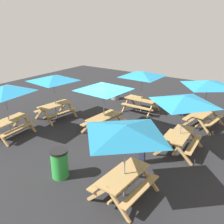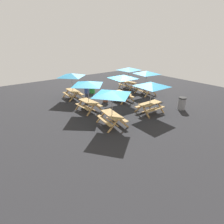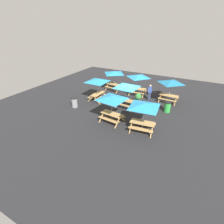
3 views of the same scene
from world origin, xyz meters
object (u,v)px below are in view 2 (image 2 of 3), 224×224
picnic_table_2 (129,70)px  picnic_table_4 (123,79)px  picnic_table_1 (146,74)px  person_standing (87,93)px  picnic_table_6 (72,77)px  trash_bin_gray (182,103)px  potted_plant_0 (105,95)px  picnic_table_0 (112,95)px  picnic_table_5 (88,85)px  picnic_table_3 (152,87)px  trash_bin_green (92,88)px

picnic_table_2 → picnic_table_4: same height
picnic_table_1 → person_standing: (-1.29, -5.83, -1.10)m
picnic_table_4 → person_standing: size_ratio=1.69×
picnic_table_6 → trash_bin_gray: 9.56m
potted_plant_0 → person_standing: 1.60m
picnic_table_2 → potted_plant_0: 5.19m
picnic_table_2 → picnic_table_6: 6.38m
picnic_table_0 → picnic_table_4: 4.83m
picnic_table_1 → picnic_table_6: bearing=-110.5°
picnic_table_0 → picnic_table_1: bearing=124.1°
picnic_table_2 → trash_bin_gray: size_ratio=2.87×
picnic_table_1 → picnic_table_2: 2.65m
picnic_table_5 → picnic_table_6: bearing=169.9°
picnic_table_3 → picnic_table_6: same height
picnic_table_4 → picnic_table_6: bearing=-132.6°
picnic_table_4 → picnic_table_5: (0.21, -3.53, 0.00)m
picnic_table_2 → picnic_table_0: bearing=-54.9°
picnic_table_5 → picnic_table_3: bearing=43.7°
trash_bin_gray → trash_bin_green: 8.69m
picnic_table_4 → picnic_table_6: same height
picnic_table_3 → trash_bin_green: bearing=97.0°
picnic_table_1 → picnic_table_0: bearing=-56.9°
trash_bin_gray → picnic_table_5: bearing=-125.4°
picnic_table_0 → picnic_table_6: 6.53m
picnic_table_1 → picnic_table_5: bearing=-80.6°
picnic_table_6 → person_standing: picnic_table_6 is taller
picnic_table_6 → potted_plant_0: picnic_table_6 is taller
picnic_table_4 → picnic_table_1: bearing=95.7°
trash_bin_gray → picnic_table_0: bearing=-101.1°
picnic_table_1 → picnic_table_4: same height
picnic_table_5 → picnic_table_0: bearing=-5.3°
picnic_table_0 → trash_bin_green: size_ratio=2.38×
picnic_table_2 → picnic_table_3: size_ratio=0.99×
picnic_table_1 → potted_plant_0: size_ratio=2.66×
picnic_table_3 → picnic_table_4: 3.30m
picnic_table_0 → trash_bin_green: 7.57m
picnic_table_0 → potted_plant_0: (-3.90, 2.24, -1.37)m
picnic_table_0 → picnic_table_3: size_ratio=0.83×
picnic_table_4 → trash_bin_green: bearing=-162.7°
potted_plant_0 → picnic_table_4: bearing=63.4°
picnic_table_3 → picnic_table_5: same height
trash_bin_gray → person_standing: person_standing is taller
picnic_table_2 → potted_plant_0: picnic_table_2 is taller
picnic_table_0 → potted_plant_0: picnic_table_0 is taller
trash_bin_green → picnic_table_3: bearing=6.2°
picnic_table_2 → trash_bin_gray: picnic_table_2 is taller
trash_bin_green → picnic_table_0: bearing=-21.3°
picnic_table_3 → picnic_table_4: (-3.30, 0.14, 0.00)m
picnic_table_3 → potted_plant_0: (-3.98, -1.22, -1.37)m
picnic_table_5 → trash_bin_green: (-3.90, 2.63, -1.49)m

